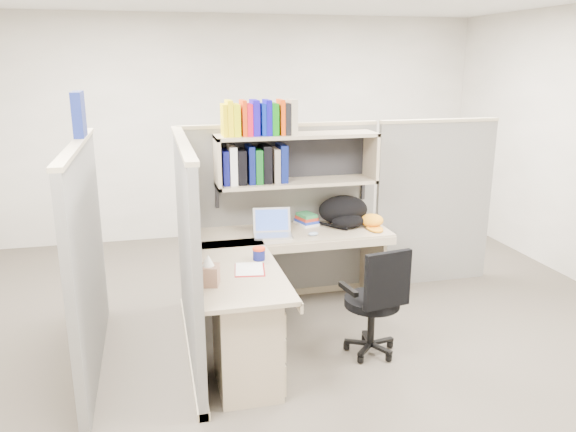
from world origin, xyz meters
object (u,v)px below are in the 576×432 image
object	(u,v)px
desk	(262,308)
snack_canister	(259,253)
backpack	(345,212)
laptop	(273,223)
task_chair	(374,318)

from	to	relation	value
desk	snack_canister	xyz separation A→B (m)	(0.02, 0.22, 0.34)
backpack	desk	bearing A→B (deg)	-155.48
laptop	desk	bearing A→B (deg)	-100.66
laptop	backpack	bearing A→B (deg)	19.38
desk	snack_canister	world-z (taller)	snack_canister
laptop	backpack	xyz separation A→B (m)	(0.69, 0.15, 0.02)
backpack	task_chair	world-z (taller)	backpack
laptop	task_chair	distance (m)	1.16
desk	backpack	distance (m)	1.38
task_chair	snack_canister	bearing A→B (deg)	159.16
backpack	task_chair	bearing A→B (deg)	-115.85
desk	laptop	xyz separation A→B (m)	(0.25, 0.76, 0.41)
desk	snack_canister	bearing A→B (deg)	84.09
desk	laptop	world-z (taller)	laptop
snack_canister	backpack	bearing A→B (deg)	37.02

